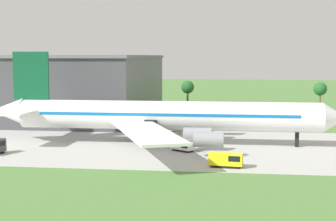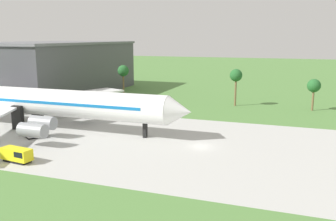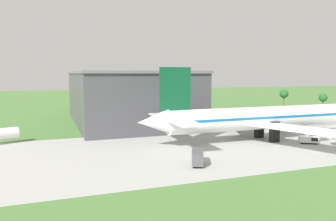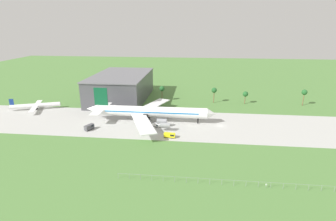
% 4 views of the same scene
% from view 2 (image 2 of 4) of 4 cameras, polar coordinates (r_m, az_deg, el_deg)
% --- Properties ---
extents(ground_plane, '(600.00, 600.00, 0.00)m').
position_cam_2_polar(ground_plane, '(68.92, 4.98, -5.54)').
color(ground_plane, '#517F3D').
extents(taxiway_strip, '(320.00, 44.00, 0.02)m').
position_cam_2_polar(taxiway_strip, '(68.92, 4.98, -5.53)').
color(taxiway_strip, '#B2B2AD').
rests_on(taxiway_strip, ground_plane).
extents(jet_airliner, '(72.59, 61.19, 18.64)m').
position_cam_2_polar(jet_airliner, '(87.72, -19.85, 1.32)').
color(jet_airliner, white).
rests_on(jet_airliner, ground_plane).
extents(fuel_truck, '(5.55, 2.63, 2.29)m').
position_cam_2_polar(fuel_truck, '(64.88, -21.96, -6.26)').
color(fuel_truck, black).
rests_on(fuel_truck, ground_plane).
extents(catering_van, '(4.76, 4.13, 1.81)m').
position_cam_2_polar(catering_van, '(79.58, -20.21, -3.17)').
color(catering_van, black).
rests_on(catering_van, ground_plane).
extents(terminal_building, '(36.72, 61.20, 18.01)m').
position_cam_2_polar(terminal_building, '(139.47, -17.34, 6.25)').
color(terminal_building, '#47474C').
rests_on(terminal_building, ground_plane).
extents(palm_tree_row, '(98.59, 3.60, 10.93)m').
position_cam_2_polar(palm_tree_row, '(108.45, 16.05, 4.65)').
color(palm_tree_row, brown).
rests_on(palm_tree_row, ground_plane).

